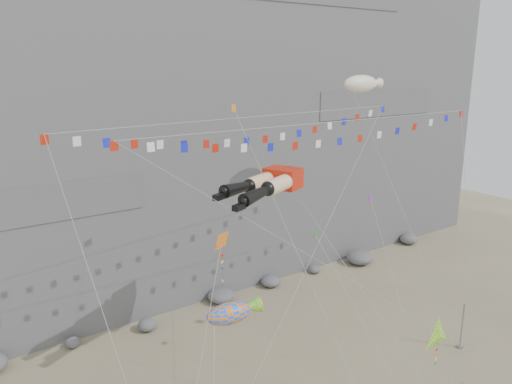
{
  "coord_description": "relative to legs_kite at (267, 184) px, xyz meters",
  "views": [
    {
      "loc": [
        -22.56,
        -21.13,
        22.34
      ],
      "look_at": [
        -1.46,
        9.0,
        12.88
      ],
      "focal_mm": 35.0,
      "sensor_mm": 36.0,
      "label": 1
    }
  ],
  "objects": [
    {
      "name": "cliff",
      "position": [
        2.85,
        26.31,
        10.67
      ],
      "size": [
        80.0,
        28.0,
        50.0
      ],
      "primitive_type": "cube",
      "color": "slate",
      "rests_on": "ground"
    },
    {
      "name": "talus_boulders",
      "position": [
        2.85,
        11.31,
        -13.73
      ],
      "size": [
        60.0,
        3.0,
        1.2
      ],
      "primitive_type": null,
      "color": "slate",
      "rests_on": "ground"
    },
    {
      "name": "anchor_pole_right",
      "position": [
        14.54,
        -6.79,
        -12.4
      ],
      "size": [
        0.12,
        0.12,
        3.86
      ],
      "primitive_type": "cylinder",
      "color": "gray",
      "rests_on": "ground"
    },
    {
      "name": "legs_kite",
      "position": [
        0.0,
        0.0,
        0.0
      ],
      "size": [
        10.08,
        16.36,
        20.78
      ],
      "rotation": [
        0.0,
        0.0,
        0.4
      ],
      "color": "#B51D0B",
      "rests_on": "ground"
    },
    {
      "name": "flag_banner_upper",
      "position": [
        0.43,
        1.93,
        4.41
      ],
      "size": [
        28.67,
        12.18,
        24.95
      ],
      "color": "#B51D0B",
      "rests_on": "ground"
    },
    {
      "name": "flag_banner_lower",
      "position": [
        5.17,
        -0.56,
        3.95
      ],
      "size": [
        31.61,
        7.51,
        21.92
      ],
      "color": "#B51D0B",
      "rests_on": "ground"
    },
    {
      "name": "harlequin_kite",
      "position": [
        -6.2,
        -4.19,
        -1.62
      ],
      "size": [
        7.1,
        5.74,
        14.86
      ],
      "color": "red",
      "rests_on": "ground"
    },
    {
      "name": "fish_windsock",
      "position": [
        -5.76,
        -4.14,
        -6.22
      ],
      "size": [
        7.26,
        7.38,
        11.56
      ],
      "color": "orange",
      "rests_on": "ground"
    },
    {
      "name": "delta_kite",
      "position": [
        6.48,
        -9.98,
        -9.04
      ],
      "size": [
        2.68,
        4.18,
        7.26
      ],
      "color": "#E1BA0B",
      "rests_on": "ground"
    },
    {
      "name": "blimp_windsock",
      "position": [
        12.88,
        3.97,
        6.32
      ],
      "size": [
        4.5,
        11.62,
        23.36
      ],
      "color": "#EEE4C4",
      "rests_on": "ground"
    },
    {
      "name": "small_kite_a",
      "position": [
        -1.2,
        1.91,
        4.66
      ],
      "size": [
        2.73,
        13.61,
        23.42
      ],
      "color": "orange",
      "rests_on": "ground"
    },
    {
      "name": "small_kite_b",
      "position": [
        7.93,
        -2.38,
        -1.89
      ],
      "size": [
        3.21,
        9.29,
        15.42
      ],
      "color": "purple",
      "rests_on": "ground"
    },
    {
      "name": "small_kite_c",
      "position": [
        2.64,
        -2.34,
        -3.77
      ],
      "size": [
        1.43,
        10.52,
        14.66
      ],
      "color": "#189C19",
      "rests_on": "ground"
    }
  ]
}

